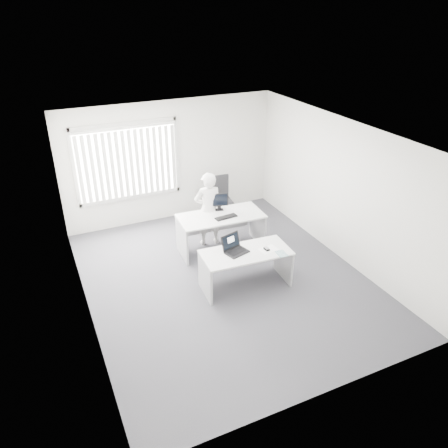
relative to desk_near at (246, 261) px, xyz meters
name	(u,v)px	position (x,y,z in m)	size (l,w,h in m)	color
ground	(225,279)	(-0.26, 0.33, -0.53)	(6.00, 6.00, 0.00)	#515058
wall_back	(171,161)	(-0.26, 3.33, 0.87)	(5.00, 0.02, 2.80)	silver
wall_front	(330,313)	(-0.26, -2.67, 0.87)	(5.00, 0.02, 2.80)	silver
wall_left	(78,243)	(-2.76, 0.33, 0.87)	(0.02, 6.00, 2.80)	silver
wall_right	(340,190)	(2.24, 0.33, 0.87)	(0.02, 6.00, 2.80)	silver
ceiling	(225,135)	(-0.26, 0.33, 2.27)	(5.00, 6.00, 0.02)	white
window	(128,162)	(-1.26, 3.29, 1.02)	(2.32, 0.06, 1.76)	#BAB9B5
blinds	(128,164)	(-1.26, 3.23, 0.99)	(2.20, 0.10, 1.50)	silver
desk_near	(246,261)	(0.00, 0.00, 0.00)	(1.64, 0.85, 0.73)	silver
desk_far	(221,225)	(0.14, 1.40, 0.05)	(1.78, 0.91, 0.79)	silver
office_chair	(222,206)	(0.74, 2.68, -0.19)	(0.67, 0.67, 1.06)	black
person	(208,209)	(0.01, 1.75, 0.29)	(0.59, 0.39, 1.63)	silver
laptop	(237,245)	(-0.16, 0.04, 0.36)	(0.39, 0.35, 0.31)	black
paper_sheet	(268,249)	(0.41, -0.09, 0.20)	(0.33, 0.23, 0.00)	white
mouse	(267,249)	(0.37, -0.09, 0.23)	(0.07, 0.12, 0.05)	#ACADAF
booklet	(282,254)	(0.54, -0.33, 0.21)	(0.16, 0.23, 0.01)	silver
keyboard	(226,217)	(0.19, 1.27, 0.28)	(0.47, 0.16, 0.02)	black
monitor	(219,202)	(0.21, 1.65, 0.46)	(0.38, 0.11, 0.38)	black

